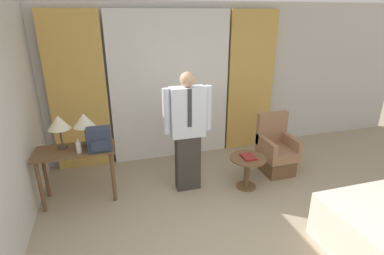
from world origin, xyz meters
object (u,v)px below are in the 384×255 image
object	(u,v)px
desk	(76,159)
book	(248,157)
backpack	(99,139)
armchair	(276,152)
person	(188,129)
side_table	(247,167)
bottle_near_edge	(79,147)
table_lamp_left	(59,123)
table_lamp_right	(84,121)

from	to	relation	value
desk	book	size ratio (longest dim) A/B	4.49
backpack	armchair	size ratio (longest dim) A/B	0.32
person	desk	bearing A→B (deg)	174.45
armchair	side_table	distance (m)	0.76
bottle_near_edge	side_table	bearing A→B (deg)	-6.48
bottle_near_edge	book	size ratio (longest dim) A/B	0.82
backpack	desk	bearing A→B (deg)	159.05
person	armchair	bearing A→B (deg)	2.81
table_lamp_left	person	world-z (taller)	person
bottle_near_edge	armchair	distance (m)	3.07
armchair	book	bearing A→B (deg)	-154.01
desk	table_lamp_right	distance (m)	0.53
desk	side_table	xyz separation A→B (m)	(2.41, -0.40, -0.29)
table_lamp_left	bottle_near_edge	world-z (taller)	table_lamp_left
bottle_near_edge	book	bearing A→B (deg)	-6.76
backpack	armchair	bearing A→B (deg)	1.11
table_lamp_left	armchair	bearing A→B (deg)	-2.79
side_table	bottle_near_edge	bearing A→B (deg)	173.52
bottle_near_edge	person	distance (m)	1.49
desk	table_lamp_right	xyz separation A→B (m)	(0.16, 0.08, 0.50)
side_table	armchair	bearing A→B (deg)	25.26
backpack	book	distance (m)	2.14
table_lamp_left	table_lamp_right	bearing A→B (deg)	0.00
table_lamp_left	side_table	bearing A→B (deg)	-10.60
armchair	table_lamp_left	bearing A→B (deg)	177.21
bottle_near_edge	desk	bearing A→B (deg)	117.04
bottle_near_edge	side_table	distance (m)	2.42
table_lamp_left	person	distance (m)	1.73
table_lamp_left	bottle_near_edge	size ratio (longest dim) A/B	2.46
bottle_near_edge	person	world-z (taller)	person
table_lamp_left	backpack	xyz separation A→B (m)	(0.49, -0.21, -0.20)
backpack	armchair	world-z (taller)	backpack
person	side_table	size ratio (longest dim) A/B	3.28
backpack	side_table	bearing A→B (deg)	-7.37
backpack	book	size ratio (longest dim) A/B	1.37
backpack	book	world-z (taller)	backpack
table_lamp_right	armchair	bearing A→B (deg)	-3.09
table_lamp_left	side_table	xyz separation A→B (m)	(2.57, -0.48, -0.80)
bottle_near_edge	armchair	bearing A→B (deg)	1.06
bottle_near_edge	backpack	bearing A→B (deg)	0.52
armchair	side_table	bearing A→B (deg)	-154.74
table_lamp_right	backpack	size ratio (longest dim) A/B	1.48
bottle_near_edge	armchair	size ratio (longest dim) A/B	0.19
backpack	armchair	distance (m)	2.82
side_table	table_lamp_left	bearing A→B (deg)	169.40
backpack	table_lamp_left	bearing A→B (deg)	156.76
side_table	book	bearing A→B (deg)	-97.31
table_lamp_left	side_table	world-z (taller)	table_lamp_left
desk	table_lamp_right	size ratio (longest dim) A/B	2.22
desk	side_table	size ratio (longest dim) A/B	1.92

